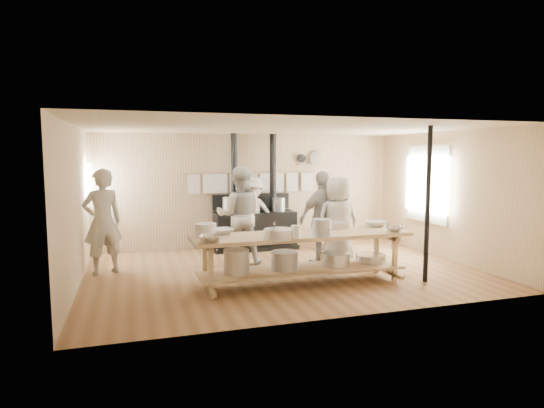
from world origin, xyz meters
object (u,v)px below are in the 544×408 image
Objects in this scene: cook_left at (240,215)px; cook_by_window at (253,214)px; prep_table at (302,253)px; cook_right at (323,219)px; cook_far_left at (103,222)px; roasting_pan at (333,225)px; cook_center at (338,223)px; chair at (335,236)px; stove at (254,226)px.

cook_by_window is (0.53, 1.03, -0.12)m from cook_left.
cook_right is at bearing 51.71° from prep_table.
cook_far_left is 3.23m from cook_by_window.
cook_center is at bearing 56.01° from roasting_pan.
cook_far_left reaches higher than chair.
cook_by_window is at bearing -103.97° from cook_left.
cook_left is (-0.63, -1.27, 0.43)m from stove.
roasting_pan is at bearing 24.86° from prep_table.
stove reaches higher than cook_left.
cook_left is 1.91m from cook_center.
cook_left reaches higher than prep_table.
prep_table is at bearing 39.11° from cook_right.
stove is 1.56× the size of cook_by_window.
cook_left is at bearing 133.34° from roasting_pan.
roasting_pan is (-0.30, -0.45, 0.03)m from cook_center.
cook_right is (4.00, -0.61, -0.03)m from cook_far_left.
prep_table is at bearing -155.14° from roasting_pan.
cook_center is at bearing -55.25° from cook_by_window.
cook_center is 2.29m from cook_by_window.
stove is 1.38× the size of cook_far_left.
cook_left is 1.04× the size of cook_right.
cook_center is at bearing -65.75° from stove.
cook_far_left is 1.13× the size of cook_by_window.
roasting_pan is (-0.15, -0.76, -0.01)m from cook_right.
cook_right reaches higher than cook_center.
cook_by_window is 1.98m from chair.
cook_far_left is (-3.14, -1.31, 0.42)m from stove.
cook_far_left reaches higher than cook_center.
chair reaches higher than prep_table.
cook_far_left is at bearing 14.28° from cook_left.
roasting_pan is (0.71, -2.69, 0.38)m from stove.
prep_table is 2.79m from cook_by_window.
chair is at bearing -113.50° from cook_center.
roasting_pan is at bearing -65.96° from cook_by_window.
cook_center is 1.05× the size of cook_by_window.
cook_right reaches higher than prep_table.
cook_left reaches higher than roasting_pan.
cook_right reaches higher than roasting_pan.
cook_by_window is 3.46× the size of roasting_pan.
prep_table is at bearing -104.50° from chair.
cook_by_window reaches higher than roasting_pan.
cook_left is at bearing -30.26° from cook_center.
cook_far_left is 1.95× the size of chair.
cook_far_left reaches higher than cook_by_window.
stove is 2.48m from cook_center.
chair is (2.41, 0.78, -0.67)m from cook_left.
stove is 3.02m from prep_table.
cook_right is (1.49, -0.65, -0.04)m from cook_left.
cook_left is (2.52, 0.04, 0.01)m from cook_far_left.
roasting_pan is (1.34, -1.42, -0.05)m from cook_left.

